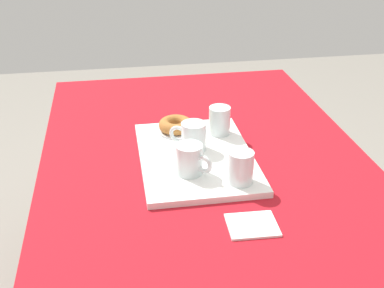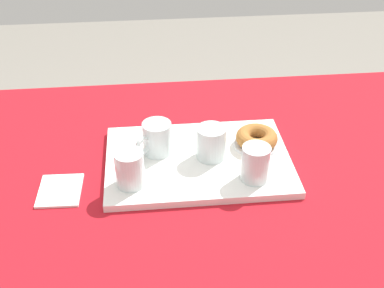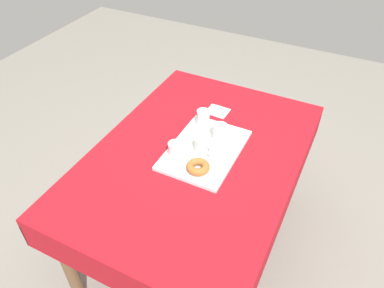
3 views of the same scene
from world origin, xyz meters
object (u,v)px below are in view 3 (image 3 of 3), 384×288
donut_plate_left (198,170)px  sugar_donut_left (198,167)px  water_glass_near (203,119)px  tea_mug_right (220,132)px  water_glass_far (175,152)px  dining_table (196,166)px  paper_napkin (218,111)px  serving_tray (205,150)px  tea_mug_left (203,146)px

donut_plate_left → sugar_donut_left: 0.02m
water_glass_near → donut_plate_left: (-0.33, -0.13, -0.04)m
tea_mug_right → donut_plate_left: bearing=-179.3°
tea_mug_right → sugar_donut_left: 0.27m
water_glass_far → donut_plate_left: size_ratio=0.78×
dining_table → paper_napkin: 0.40m
tea_mug_right → paper_napkin: 0.27m
serving_tray → water_glass_far: size_ratio=5.20×
water_glass_near → donut_plate_left: size_ratio=0.78×
dining_table → sugar_donut_left: 0.19m
serving_tray → tea_mug_left: tea_mug_left is taller
tea_mug_right → water_glass_near: 0.14m
dining_table → paper_napkin: paper_napkin is taller
water_glass_far → donut_plate_left: (-0.03, -0.14, -0.04)m
dining_table → water_glass_near: size_ratio=15.48×
water_glass_near → water_glass_far: size_ratio=1.00×
tea_mug_left → water_glass_far: water_glass_far is taller
tea_mug_right → water_glass_far: size_ratio=1.08×
tea_mug_right → paper_napkin: bearing=25.3°
tea_mug_left → sugar_donut_left: (-0.13, -0.04, -0.02)m
serving_tray → tea_mug_left: size_ratio=4.33×
dining_table → sugar_donut_left: (-0.12, -0.07, 0.13)m
tea_mug_left → water_glass_near: bearing=24.6°
tea_mug_right → water_glass_far: bearing=149.8°
dining_table → tea_mug_right: (0.15, -0.07, 0.14)m
donut_plate_left → tea_mug_right: bearing=0.7°
water_glass_far → paper_napkin: bearing=-2.5°
tea_mug_left → tea_mug_right: (0.14, -0.03, 0.00)m
dining_table → donut_plate_left: bearing=-149.7°
dining_table → tea_mug_left: (0.01, -0.03, 0.14)m
dining_table → tea_mug_right: size_ratio=14.38×
dining_table → tea_mug_right: 0.21m
serving_tray → water_glass_near: bearing=27.9°
dining_table → donut_plate_left: 0.17m
water_glass_far → donut_plate_left: 0.15m
sugar_donut_left → paper_napkin: (0.51, 0.12, -0.04)m
donut_plate_left → paper_napkin: size_ratio=0.97×
serving_tray → tea_mug_right: (0.10, -0.04, 0.05)m
tea_mug_left → water_glass_far: 0.14m
serving_tray → sugar_donut_left: 0.17m
water_glass_near → sugar_donut_left: 0.36m
tea_mug_left → sugar_donut_left: size_ratio=0.99×
tea_mug_right → dining_table: bearing=155.4°
water_glass_far → tea_mug_left: bearing=-47.8°
tea_mug_left → sugar_donut_left: 0.13m
donut_plate_left → paper_napkin: donut_plate_left is taller
dining_table → tea_mug_left: size_ratio=12.90×
water_glass_near → tea_mug_right: bearing=-118.4°
donut_plate_left → tea_mug_left: bearing=15.6°
dining_table → water_glass_near: bearing=15.8°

